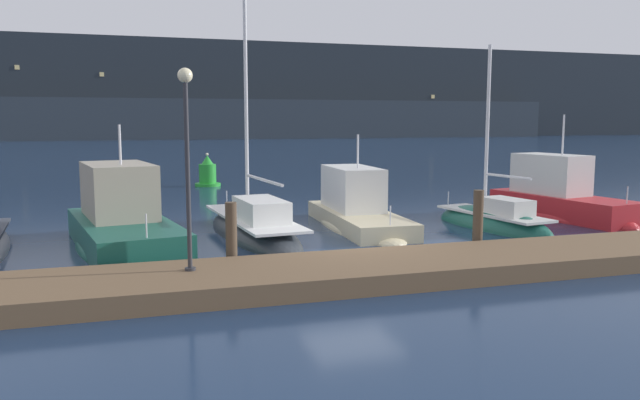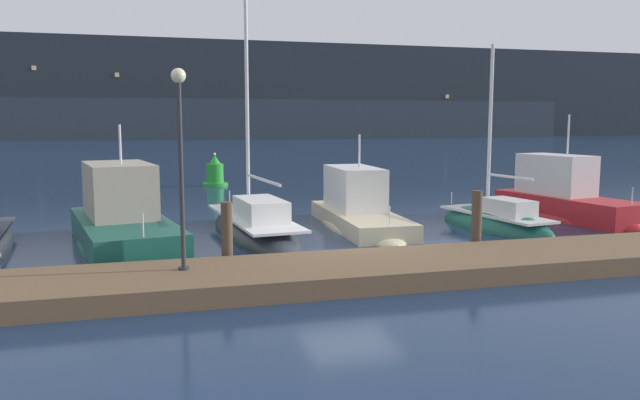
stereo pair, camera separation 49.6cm
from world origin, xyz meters
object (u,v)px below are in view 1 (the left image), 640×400
Objects in this scene: motorboat_berth_6 at (560,206)px; channel_buoy at (208,174)px; sailboat_berth_3 at (254,231)px; sailboat_berth_5 at (493,226)px; motorboat_berth_4 at (357,216)px; dock_lamppost at (187,138)px; motorboat_berth_2 at (123,231)px.

channel_buoy is at bearing 126.56° from motorboat_berth_6.
motorboat_berth_6 is at bearing -53.44° from channel_buoy.
sailboat_berth_3 is 8.26m from sailboat_berth_5.
sailboat_berth_3 is 1.69× the size of motorboat_berth_4.
sailboat_berth_5 is 1.61× the size of dock_lamppost.
motorboat_berth_4 is at bearing 10.06° from sailboat_berth_3.
motorboat_berth_6 is 16.09m from dock_lamppost.
sailboat_berth_5 reaches higher than dock_lamppost.
motorboat_berth_2 is 12.20m from sailboat_berth_5.
dock_lamppost is at bearing -156.43° from motorboat_berth_6.
sailboat_berth_5 is 3.74× the size of channel_buoy.
dock_lamppost is at bearing -113.11° from sailboat_berth_3.
motorboat_berth_2 is 17.19m from channel_buoy.
motorboat_berth_4 is 1.03× the size of sailboat_berth_5.
dock_lamppost is at bearing -74.70° from motorboat_berth_2.
sailboat_berth_5 is 4.01m from motorboat_berth_6.
motorboat_berth_2 reaches higher than channel_buoy.
motorboat_berth_6 is at bearing 1.50° from sailboat_berth_3.
motorboat_berth_6 is at bearing -2.56° from motorboat_berth_4.
motorboat_berth_4 is (7.81, 1.45, -0.12)m from motorboat_berth_2.
motorboat_berth_6 is (15.95, 1.08, -0.05)m from motorboat_berth_2.
motorboat_berth_6 is 1.56× the size of dock_lamppost.
sailboat_berth_3 reaches higher than sailboat_berth_5.
sailboat_berth_3 is 3.87m from motorboat_berth_4.
motorboat_berth_6 is (3.75, 1.36, 0.36)m from sailboat_berth_5.
sailboat_berth_3 reaches higher than channel_buoy.
motorboat_berth_2 reaches higher than motorboat_berth_4.
sailboat_berth_3 is 11.95m from motorboat_berth_6.
dock_lamppost reaches higher than motorboat_berth_2.
sailboat_berth_3 reaches higher than motorboat_berth_2.
motorboat_berth_6 is at bearing 3.89° from motorboat_berth_2.
channel_buoy is 0.43× the size of dock_lamppost.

